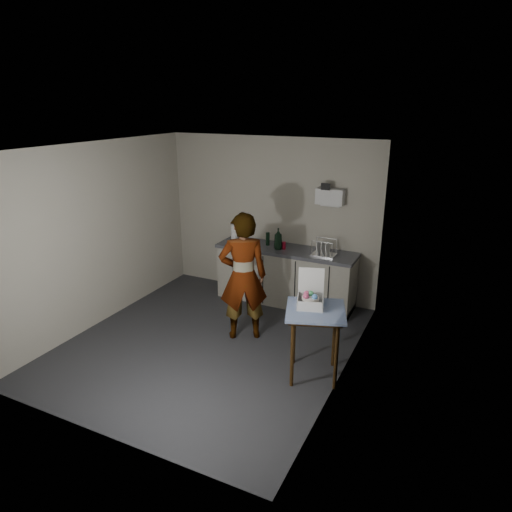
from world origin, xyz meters
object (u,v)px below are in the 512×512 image
at_px(kitchen_counter, 286,277).
at_px(side_table, 315,318).
at_px(soda_can, 284,245).
at_px(bakery_box, 310,298).
at_px(soap_bottle, 278,239).
at_px(paper_towel, 235,234).
at_px(dish_rack, 324,252).
at_px(dark_bottle, 268,239).
at_px(standing_man, 243,277).

relative_size(kitchen_counter, side_table, 2.60).
relative_size(soda_can, bakery_box, 0.27).
height_order(soap_bottle, soda_can, soap_bottle).
height_order(soda_can, paper_towel, paper_towel).
xyz_separation_m(kitchen_counter, dish_rack, (0.63, -0.06, 0.54)).
xyz_separation_m(soap_bottle, soda_can, (0.08, 0.04, -0.11)).
bearing_deg(soap_bottle, dish_rack, 2.25).
distance_m(dark_bottle, dish_rack, 0.97).
xyz_separation_m(standing_man, bakery_box, (1.09, -0.43, 0.07)).
xyz_separation_m(standing_man, dish_rack, (0.71, 1.26, 0.08)).
bearing_deg(dish_rack, kitchen_counter, 174.92).
relative_size(standing_man, soda_can, 15.39).
bearing_deg(paper_towel, soda_can, 0.48).
distance_m(kitchen_counter, dish_rack, 0.83).
bearing_deg(dark_bottle, soap_bottle, -27.32).
xyz_separation_m(standing_man, soda_can, (0.06, 1.28, 0.08)).
bearing_deg(soda_can, side_table, -57.60).
height_order(side_table, dish_rack, dish_rack).
bearing_deg(dish_rack, side_table, -74.91).
bearing_deg(soda_can, kitchen_counter, 55.94).
bearing_deg(standing_man, bakery_box, 126.70).
bearing_deg(soap_bottle, paper_towel, 177.27).
height_order(kitchen_counter, soap_bottle, soap_bottle).
xyz_separation_m(kitchen_counter, standing_man, (-0.09, -1.32, 0.46)).
distance_m(standing_man, bakery_box, 1.18).
height_order(kitchen_counter, bakery_box, bakery_box).
bearing_deg(side_table, dark_bottle, 108.94).
bearing_deg(standing_man, dark_bottle, -111.29).
xyz_separation_m(kitchen_counter, soda_can, (-0.03, -0.04, 0.54)).
bearing_deg(soda_can, soap_bottle, -150.42).
xyz_separation_m(paper_towel, bakery_box, (1.90, -1.70, -0.10)).
relative_size(side_table, dark_bottle, 4.10).
height_order(paper_towel, bakery_box, bakery_box).
height_order(soda_can, dark_bottle, dark_bottle).
bearing_deg(soda_can, dark_bottle, 166.48).
distance_m(soda_can, dish_rack, 0.65).
bearing_deg(bakery_box, standing_man, 140.87).
height_order(soap_bottle, dish_rack, soap_bottle).
bearing_deg(dark_bottle, side_table, -52.14).
relative_size(side_table, soda_can, 7.49).
relative_size(soap_bottle, bakery_box, 0.80).
distance_m(dark_bottle, paper_towel, 0.56).
xyz_separation_m(soap_bottle, paper_towel, (-0.79, 0.04, -0.02)).
bearing_deg(dish_rack, soap_bottle, -177.75).
xyz_separation_m(kitchen_counter, dark_bottle, (-0.34, 0.04, 0.59)).
height_order(standing_man, paper_towel, standing_man).
bearing_deg(standing_man, kitchen_counter, -125.58).
distance_m(standing_man, dark_bottle, 1.38).
height_order(side_table, standing_man, standing_man).
relative_size(standing_man, dark_bottle, 8.42).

